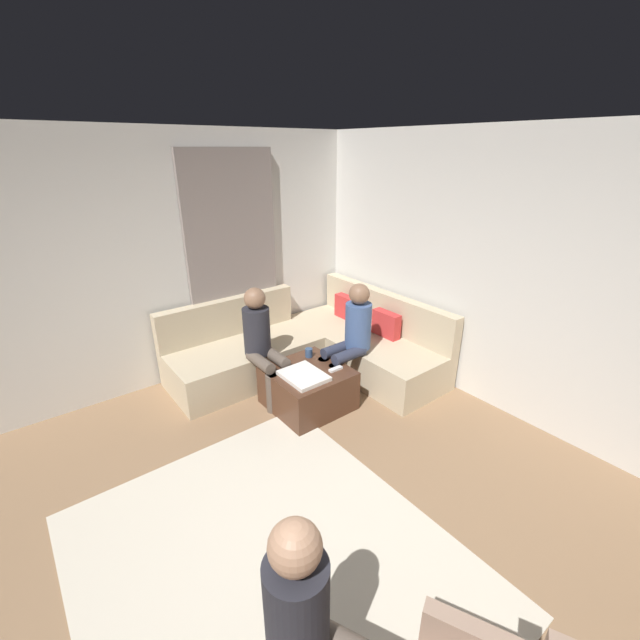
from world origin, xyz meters
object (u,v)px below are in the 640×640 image
Objects in this scene: person_on_couch_back at (351,334)px; coffee_mug at (309,353)px; person_on_armchair at (317,629)px; ottoman at (308,388)px; game_remote at (336,369)px; sectional_couch at (313,348)px; person_on_couch_side at (262,340)px.

coffee_mug is at bearing 59.48° from person_on_couch_back.
coffee_mug is 2.86m from person_on_armchair.
person_on_couch_back is 2.93m from person_on_armchair.
ottoman is 0.63× the size of person_on_couch_back.
person_on_couch_back is at bearing 115.64° from game_remote.
sectional_couch is 0.79m from ottoman.
person_on_armchair is (2.09, -2.06, -0.01)m from person_on_couch_back.
person_on_couch_side is (-0.22, -0.43, 0.19)m from coffee_mug.
person_on_armchair is (2.54, -1.24, -0.01)m from person_on_couch_side.
game_remote is 0.45m from person_on_couch_back.
coffee_mug is 0.08× the size of person_on_armchair.
game_remote is at bearing 127.31° from person_on_couch_side.
coffee_mug is 0.52m from person_on_couch_side.
sectional_couch is at bearing 138.80° from ottoman.
person_on_armchair reaches higher than coffee_mug.
game_remote is (0.77, -0.30, 0.15)m from sectional_couch.
ottoman is at bearing -150.87° from person_on_armchair.
game_remote is 2.58m from person_on_armchair.
person_on_armchair is at bearing -35.77° from coffee_mug.
game_remote is at bearing 5.71° from coffee_mug.
person_on_couch_back reaches higher than coffee_mug.
ottoman is at bearing 119.90° from person_on_couch_side.
game_remote is 0.81m from person_on_couch_side.
sectional_couch is at bearing 5.23° from person_on_couch_back.
sectional_couch is at bearing -169.16° from person_on_couch_side.
ottoman is 0.73m from person_on_couch_back.
ottoman is (0.59, -0.52, -0.07)m from sectional_couch.
sectional_couch is 0.71m from person_on_couch_back.
game_remote is (0.18, 0.22, 0.22)m from ottoman.
person_on_armchair is at bearing 135.35° from person_on_couch_back.
ottoman is 5.07× the size of game_remote.
coffee_mug is (-0.22, 0.18, 0.26)m from ottoman.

